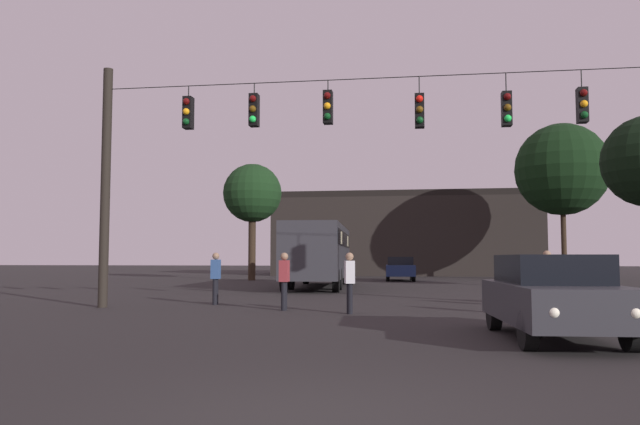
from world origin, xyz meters
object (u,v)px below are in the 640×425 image
car_near_right (553,295)px  pedestrian_far_side (571,277)px  city_bus (319,250)px  pedestrian_crossing_center (547,276)px  tree_right_far (562,170)px  pedestrian_crossing_right (284,278)px  pedestrian_crossing_left (350,279)px  car_far_left (400,268)px  pedestrian_trailing (216,275)px  tree_left_silhouette (252,194)px  pedestrian_near_bus (542,282)px

car_near_right → pedestrian_far_side: 8.40m
city_bus → pedestrian_crossing_center: (8.43, -11.56, -0.92)m
tree_right_far → pedestrian_crossing_right: bearing=-117.7°
pedestrian_crossing_left → pedestrian_far_side: 7.30m
pedestrian_crossing_left → pedestrian_crossing_center: (5.53, 2.60, 0.05)m
car_near_right → car_far_left: 28.77m
pedestrian_crossing_left → pedestrian_trailing: size_ratio=0.99×
car_far_left → pedestrian_trailing: pedestrian_trailing is taller
car_near_right → pedestrian_trailing: (-8.60, 7.15, 0.12)m
city_bus → pedestrian_far_side: (9.30, -10.66, -1.00)m
pedestrian_crossing_right → pedestrian_crossing_center: bearing=13.7°
pedestrian_crossing_right → pedestrian_trailing: 3.12m
pedestrian_far_side → tree_right_far: bearing=77.4°
pedestrian_crossing_right → car_near_right: bearing=-41.6°
city_bus → pedestrian_crossing_right: city_bus is taller
city_bus → car_far_left: size_ratio=2.53×
car_far_left → pedestrian_far_side: size_ratio=2.83×
pedestrian_trailing → pedestrian_far_side: 10.91m
city_bus → pedestrian_far_side: bearing=-48.9°
pedestrian_crossing_right → pedestrian_trailing: size_ratio=0.99×
tree_left_silhouette → tree_right_far: size_ratio=0.74×
city_bus → car_far_left: (3.80, 9.84, -1.07)m
pedestrian_crossing_center → tree_right_far: size_ratio=0.16×
pedestrian_crossing_left → pedestrian_crossing_center: 6.11m
pedestrian_crossing_center → pedestrian_far_side: size_ratio=1.08×
pedestrian_far_side → city_bus: bearing=131.1°
city_bus → pedestrian_far_side: 14.18m
pedestrian_crossing_right → pedestrian_far_side: bearing=18.1°
tree_left_silhouette → car_near_right: bearing=-65.3°
tree_right_far → city_bus: bearing=-139.9°
pedestrian_trailing → car_near_right: bearing=-39.7°
pedestrian_crossing_left → tree_left_silhouette: size_ratio=0.21×
car_far_left → pedestrian_near_bus: bearing=-80.6°
pedestrian_near_bus → tree_left_silhouette: size_ratio=0.20×
car_near_right → pedestrian_far_side: (2.27, 8.09, 0.07)m
pedestrian_near_bus → tree_right_far: tree_right_far is taller
pedestrian_crossing_left → pedestrian_near_bus: pedestrian_crossing_left is taller
city_bus → pedestrian_near_bus: bearing=-61.2°
city_bus → pedestrian_crossing_left: (2.90, -14.16, -0.97)m
pedestrian_crossing_center → car_far_left: bearing=102.2°
city_bus → pedestrian_far_side: city_bus is taller
car_far_left → pedestrian_crossing_left: 24.02m
pedestrian_crossing_left → pedestrian_far_side: bearing=28.7°
pedestrian_crossing_left → pedestrian_trailing: bearing=150.2°
pedestrian_trailing → tree_right_far: bearing=56.0°
car_near_right → pedestrian_trailing: 11.19m
pedestrian_far_side → pedestrian_crossing_center: bearing=-133.8°
car_near_right → pedestrian_trailing: size_ratio=2.72×
pedestrian_trailing → pedestrian_near_bus: bearing=-15.2°
tree_left_silhouette → pedestrian_far_side: bearing=-52.6°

